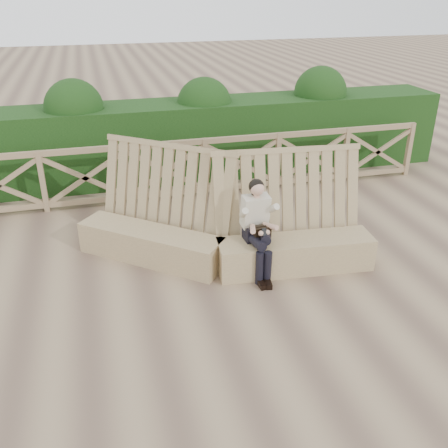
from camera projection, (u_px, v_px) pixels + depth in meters
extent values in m
plane|color=brown|center=(213.00, 304.00, 6.25)|extent=(60.00, 60.00, 0.00)
cube|color=#8A744F|center=(151.00, 244.00, 7.19)|extent=(1.98, 1.77, 0.46)
cube|color=#8A744F|center=(159.00, 201.00, 7.16)|extent=(1.94, 1.73, 1.58)
cube|color=#8A744F|center=(295.00, 253.00, 6.95)|extent=(2.19, 0.69, 0.46)
cube|color=#8A744F|center=(292.00, 208.00, 6.93)|extent=(2.19, 0.64, 1.58)
cube|color=black|center=(256.00, 233.00, 6.80)|extent=(0.33, 0.25, 0.20)
cube|color=beige|center=(255.00, 211.00, 6.70)|extent=(0.37, 0.28, 0.47)
sphere|color=tan|center=(257.00, 189.00, 6.51)|extent=(0.20, 0.20, 0.19)
sphere|color=black|center=(256.00, 186.00, 6.53)|extent=(0.22, 0.22, 0.21)
cylinder|color=black|center=(255.00, 241.00, 6.62)|extent=(0.16, 0.42, 0.13)
cylinder|color=black|center=(265.00, 234.00, 6.65)|extent=(0.16, 0.42, 0.15)
cylinder|color=black|center=(259.00, 268.00, 6.59)|extent=(0.11, 0.11, 0.46)
cylinder|color=black|center=(267.00, 268.00, 6.60)|extent=(0.11, 0.11, 0.46)
cube|color=black|center=(261.00, 284.00, 6.60)|extent=(0.09, 0.22, 0.07)
cube|color=black|center=(268.00, 283.00, 6.61)|extent=(0.09, 0.22, 0.07)
cube|color=black|center=(262.00, 232.00, 6.63)|extent=(0.23, 0.15, 0.15)
cube|color=black|center=(265.00, 233.00, 6.47)|extent=(0.07, 0.08, 0.11)
cube|color=#7B6147|center=(165.00, 144.00, 8.83)|extent=(10.10, 0.07, 0.10)
cube|color=#7B6147|center=(168.00, 193.00, 9.24)|extent=(10.10, 0.07, 0.10)
cube|color=black|center=(156.00, 142.00, 10.00)|extent=(12.00, 1.20, 1.50)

